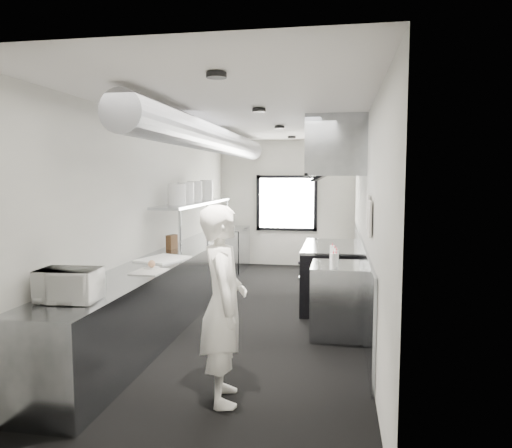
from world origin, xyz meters
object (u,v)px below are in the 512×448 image
at_px(far_work_table, 229,249).
at_px(pass_shelf, 196,204).
at_px(microwave, 69,285).
at_px(squeeze_bottle_d, 335,255).
at_px(deli_tub_b, 99,279).
at_px(squeeze_bottle_c, 336,257).
at_px(exhaust_hood, 336,150).
at_px(squeeze_bottle_a, 333,261).
at_px(line_cook, 223,304).
at_px(range, 330,275).
at_px(plate_stack_c, 195,191).
at_px(deli_tub_a, 76,287).
at_px(knife_block, 172,242).
at_px(plate_stack_a, 177,195).
at_px(squeeze_bottle_e, 332,253).
at_px(plate_stack_d, 207,190).
at_px(cutting_board, 163,259).
at_px(prep_counter, 168,289).
at_px(bottle_station, 337,300).
at_px(squeeze_bottle_b, 336,260).
at_px(small_plate, 152,268).
at_px(plate_stack_b, 186,193).

bearing_deg(far_work_table, pass_shelf, -91.07).
bearing_deg(microwave, squeeze_bottle_d, 41.98).
xyz_separation_m(deli_tub_b, squeeze_bottle_c, (2.38, 1.52, 0.04)).
xyz_separation_m(pass_shelf, deli_tub_b, (-0.06, -3.22, -0.58)).
relative_size(exhaust_hood, squeeze_bottle_a, 12.11).
height_order(microwave, squeeze_bottle_c, microwave).
relative_size(far_work_table, line_cook, 0.69).
bearing_deg(squeeze_bottle_a, deli_tub_b, -152.39).
bearing_deg(range, far_work_table, 131.19).
height_order(exhaust_hood, plate_stack_c, exhaust_hood).
bearing_deg(microwave, deli_tub_a, 105.49).
bearing_deg(squeeze_bottle_a, knife_block, 154.27).
xyz_separation_m(plate_stack_a, plate_stack_c, (-0.01, 0.95, 0.02)).
bearing_deg(microwave, range, 54.27).
relative_size(range, knife_block, 7.46).
height_order(exhaust_hood, squeeze_bottle_e, exhaust_hood).
relative_size(far_work_table, plate_stack_d, 3.32).
relative_size(pass_shelf, plate_stack_d, 8.29).
bearing_deg(plate_stack_a, cutting_board, -84.06).
xyz_separation_m(cutting_board, squeeze_bottle_d, (2.24, 0.21, 0.08)).
height_order(prep_counter, squeeze_bottle_d, squeeze_bottle_d).
relative_size(bottle_station, plate_stack_a, 2.92).
xyz_separation_m(squeeze_bottle_c, squeeze_bottle_e, (-0.05, 0.28, 0.01)).
height_order(bottle_station, deli_tub_b, deli_tub_b).
xyz_separation_m(deli_tub_a, knife_block, (-0.05, 2.78, 0.05)).
height_order(far_work_table, plate_stack_a, plate_stack_a).
distance_m(exhaust_hood, microwave, 4.46).
bearing_deg(range, cutting_board, -146.40).
xyz_separation_m(range, plate_stack_d, (-2.23, 0.98, 1.28)).
distance_m(exhaust_hood, squeeze_bottle_b, 2.10).
relative_size(bottle_station, squeeze_bottle_b, 5.51).
relative_size(range, squeeze_bottle_c, 8.95).
height_order(line_cook, plate_stack_a, plate_stack_a).
bearing_deg(plate_stack_c, deli_tub_a, -90.78).
bearing_deg(small_plate, pass_shelf, 93.97).
bearing_deg(deli_tub_a, squeeze_bottle_c, 38.33).
xyz_separation_m(microwave, deli_tub_b, (-0.08, 0.69, -0.09)).
xyz_separation_m(plate_stack_b, squeeze_bottle_a, (2.33, -1.57, -0.74)).
relative_size(plate_stack_c, squeeze_bottle_a, 1.90).
bearing_deg(plate_stack_c, exhaust_hood, -8.97).
height_order(far_work_table, plate_stack_c, plate_stack_c).
xyz_separation_m(deli_tub_a, plate_stack_c, (0.05, 3.67, 0.79)).
relative_size(exhaust_hood, cutting_board, 3.43).
relative_size(squeeze_bottle_a, squeeze_bottle_d, 1.00).
distance_m(bottle_station, far_work_table, 4.53).
xyz_separation_m(prep_counter, microwave, (-0.02, -2.40, 0.59)).
relative_size(knife_block, plate_stack_d, 0.59).
bearing_deg(small_plate, line_cook, -47.71).
xyz_separation_m(far_work_table, small_plate, (0.12, -4.56, 0.46)).
distance_m(pass_shelf, squeeze_bottle_b, 3.02).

